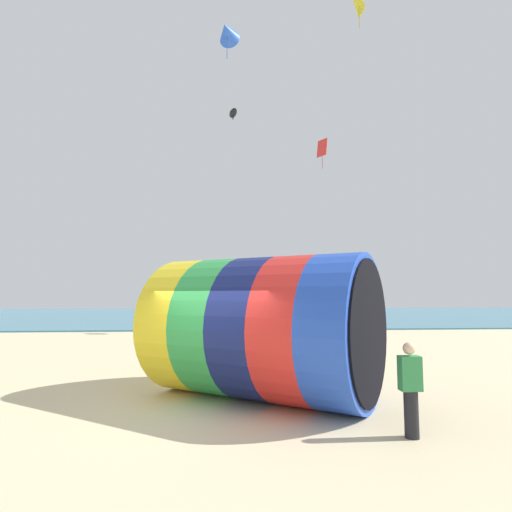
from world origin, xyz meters
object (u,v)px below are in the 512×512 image
kite_handler (410,389)px  kite_black_parafoil (233,113)px  kite_blue_delta (227,32)px  giant_inflatable_tube (263,327)px  kite_red_diamond (322,148)px  kite_yellow_diamond (359,3)px

kite_handler → kite_black_parafoil: bearing=103.0°
kite_blue_delta → kite_black_parafoil: 5.71m
giant_inflatable_tube → kite_red_diamond: bearing=71.3°
kite_handler → kite_yellow_diamond: kite_yellow_diamond is taller
kite_handler → kite_red_diamond: (3.17, 18.79, 11.39)m
kite_blue_delta → kite_yellow_diamond: bearing=-18.5°
kite_red_diamond → kite_black_parafoil: 8.72m
kite_yellow_diamond → giant_inflatable_tube: bearing=-122.2°
kite_red_diamond → kite_yellow_diamond: kite_yellow_diamond is taller
giant_inflatable_tube → kite_black_parafoil: size_ratio=5.91×
kite_handler → kite_black_parafoil: 16.77m
kite_red_diamond → kite_blue_delta: size_ratio=0.92×
kite_black_parafoil → kite_yellow_diamond: kite_yellow_diamond is taller
kite_handler → kite_red_diamond: size_ratio=0.79×
kite_red_diamond → kite_black_parafoil: (-6.07, -6.23, -0.67)m
giant_inflatable_tube → kite_yellow_diamond: size_ratio=3.06×
giant_inflatable_tube → kite_yellow_diamond: kite_yellow_diamond is taller
giant_inflatable_tube → kite_blue_delta: kite_blue_delta is taller
kite_yellow_diamond → kite_blue_delta: bearing=161.5°
giant_inflatable_tube → kite_black_parafoil: bearing=93.5°
kite_yellow_diamond → kite_handler: bearing=-106.4°
giant_inflatable_tube → kite_handler: bearing=-49.5°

